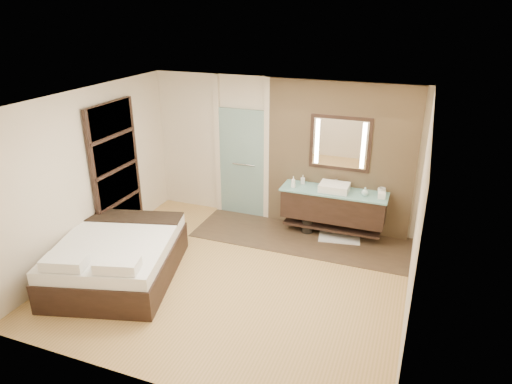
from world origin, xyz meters
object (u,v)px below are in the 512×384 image
at_px(mirror_unit, 340,143).
at_px(bed, 117,258).
at_px(waste_bin, 307,226).
at_px(vanity, 333,205).

bearing_deg(mirror_unit, bed, -134.98).
bearing_deg(waste_bin, vanity, 8.90).
relative_size(mirror_unit, bed, 0.44).
xyz_separation_m(vanity, waste_bin, (-0.43, -0.07, -0.45)).
bearing_deg(waste_bin, bed, -133.44).
relative_size(vanity, waste_bin, 7.04).
distance_m(vanity, bed, 3.73).
xyz_separation_m(bed, waste_bin, (2.31, 2.44, -0.20)).
bearing_deg(bed, vanity, 27.14).
xyz_separation_m(mirror_unit, waste_bin, (-0.43, -0.31, -1.52)).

